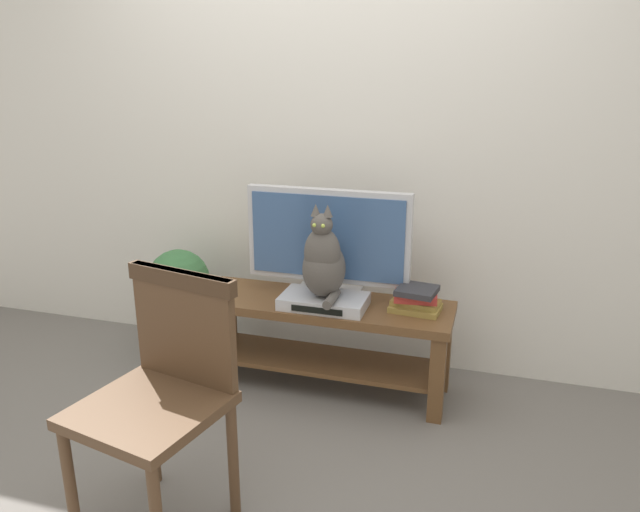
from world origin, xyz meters
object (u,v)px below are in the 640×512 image
Objects in this scene: cat at (323,262)px; potted_plant at (180,295)px; media_box at (324,301)px; wooden_chair at (164,382)px; book_stack at (416,299)px; tv_stand at (323,327)px; tv at (328,241)px.

cat is 0.72× the size of potted_plant.
media_box is 1.05m from wooden_chair.
potted_plant is (-0.88, 0.13, -0.12)m from media_box.
wooden_chair is at bearing -123.55° from book_stack.
potted_plant is at bearing 170.51° from cat.
cat reaches higher than book_stack.
wooden_chair is 3.70× the size of book_stack.
book_stack is (0.44, 0.10, -0.18)m from cat.
potted_plant is (-1.31, 0.05, -0.15)m from book_stack.
media_box reaches higher than tv_stand.
tv reaches higher than book_stack.
book_stack reaches higher than media_box.
cat is 1.85× the size of book_stack.
tv is 2.00× the size of media_box.
cat is 0.95m from potted_plant.
cat is (0.03, -0.08, 0.38)m from tv_stand.
tv_stand is 2.79× the size of cat.
wooden_chair reaches higher than tv_stand.
tv is at bearing 1.20° from potted_plant.
tv_stand is at bearing -4.65° from potted_plant.
tv_stand is at bearing 76.19° from wooden_chair.
book_stack is at bearing 11.30° from media_box.
media_box is at bearing -168.70° from book_stack.
tv_stand is 0.50m from book_stack.
wooden_chair is 1.30m from potted_plant.
cat is at bearing 73.79° from wooden_chair.
book_stack is (0.44, 0.09, 0.03)m from media_box.
tv is at bearing 77.19° from wooden_chair.
media_box is 0.65× the size of potted_plant.
tv_stand is 0.19m from media_box.
potted_plant is (-0.59, 1.14, -0.17)m from wooden_chair.
book_stack is 1.32m from potted_plant.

